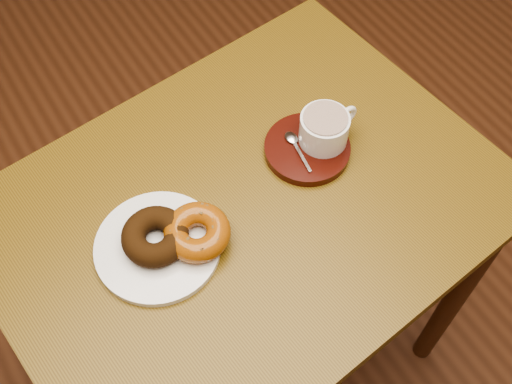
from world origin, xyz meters
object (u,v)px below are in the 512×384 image
donut_plate (158,247)px  coffee_cup (325,128)px  cafe_table (247,240)px  saucer (307,149)px

donut_plate → coffee_cup: size_ratio=1.78×
cafe_table → saucer: saucer is taller
cafe_table → saucer: size_ratio=5.99×
saucer → coffee_cup: (0.03, -0.00, 0.04)m
donut_plate → saucer: (0.32, 0.03, 0.00)m
cafe_table → coffee_cup: 0.26m
coffee_cup → saucer: bearing=174.5°
cafe_table → donut_plate: size_ratio=4.48×
coffee_cup → donut_plate: bearing=-177.3°
saucer → donut_plate: bearing=-174.3°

